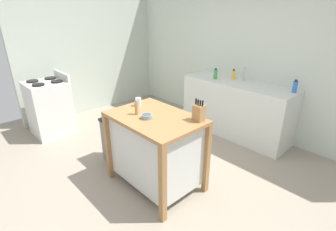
{
  "coord_description": "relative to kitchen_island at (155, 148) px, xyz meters",
  "views": [
    {
      "loc": [
        2.12,
        -1.52,
        1.97
      ],
      "look_at": [
        0.18,
        0.31,
        0.85
      ],
      "focal_mm": 26.92,
      "sensor_mm": 36.0,
      "label": 1
    }
  ],
  "objects": [
    {
      "name": "bottle_spray_cleaner",
      "position": [
        0.69,
        1.98,
        0.48
      ],
      "size": [
        0.06,
        0.06,
        0.18
      ],
      "color": "blue",
      "rests_on": "sink_counter"
    },
    {
      "name": "wall_back",
      "position": [
        -0.18,
        2.22,
        0.8
      ],
      "size": [
        5.29,
        0.1,
        2.6
      ],
      "primitive_type": "cube",
      "color": "silver",
      "rests_on": "ground"
    },
    {
      "name": "sink_faucet",
      "position": [
        -0.13,
        2.01,
        0.51
      ],
      "size": [
        0.02,
        0.02,
        0.22
      ],
      "color": "#B7BCC1",
      "rests_on": "sink_counter"
    },
    {
      "name": "pepper_grinder",
      "position": [
        -0.17,
        -0.11,
        0.48
      ],
      "size": [
        0.04,
        0.04,
        0.18
      ],
      "color": "tan",
      "rests_on": "kitchen_island"
    },
    {
      "name": "wall_left",
      "position": [
        -2.82,
        0.76,
        0.8
      ],
      "size": [
        0.1,
        2.93,
        2.6
      ],
      "primitive_type": "cube",
      "color": "beige",
      "rests_on": "ground"
    },
    {
      "name": "bowl_ceramic_wide",
      "position": [
        -0.01,
        -0.1,
        0.42
      ],
      "size": [
        0.12,
        0.12,
        0.04
      ],
      "color": "gray",
      "rests_on": "kitchen_island"
    },
    {
      "name": "bottle_hand_soap",
      "position": [
        -0.52,
        1.78,
        0.48
      ],
      "size": [
        0.06,
        0.06,
        0.18
      ],
      "color": "green",
      "rests_on": "sink_counter"
    },
    {
      "name": "kitchen_island",
      "position": [
        0.0,
        0.0,
        0.0
      ],
      "size": [
        1.04,
        0.72,
        0.9
      ],
      "color": "#9E7042",
      "rests_on": "ground"
    },
    {
      "name": "knife_block",
      "position": [
        0.4,
        0.26,
        0.48
      ],
      "size": [
        0.11,
        0.09,
        0.23
      ],
      "color": "#AD7F4C",
      "rests_on": "kitchen_island"
    },
    {
      "name": "bottle_dish_soap",
      "position": [
        -0.31,
        1.98,
        0.48
      ],
      "size": [
        0.05,
        0.05,
        0.17
      ],
      "color": "yellow",
      "rests_on": "sink_counter"
    },
    {
      "name": "stove",
      "position": [
        -2.27,
        -0.38,
        -0.04
      ],
      "size": [
        0.6,
        0.6,
        1.02
      ],
      "color": "silver",
      "rests_on": "ground"
    },
    {
      "name": "drinking_cup",
      "position": [
        -0.38,
        0.07,
        0.45
      ],
      "size": [
        0.07,
        0.07,
        0.1
      ],
      "color": "silver",
      "rests_on": "kitchen_island"
    },
    {
      "name": "trash_bin",
      "position": [
        -0.76,
        -0.06,
        -0.18
      ],
      "size": [
        0.36,
        0.28,
        0.63
      ],
      "color": "slate",
      "rests_on": "ground"
    },
    {
      "name": "ground_plane",
      "position": [
        -0.18,
        -0.11,
        -0.5
      ],
      "size": [
        6.29,
        6.29,
        0.0
      ],
      "primitive_type": "plane",
      "color": "gray",
      "rests_on": "ground"
    },
    {
      "name": "sink_counter",
      "position": [
        -0.13,
        1.87,
        -0.05
      ],
      "size": [
        1.81,
        0.6,
        0.9
      ],
      "color": "silver",
      "rests_on": "ground"
    }
  ]
}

